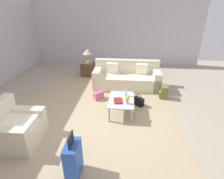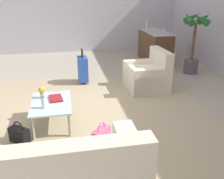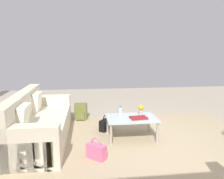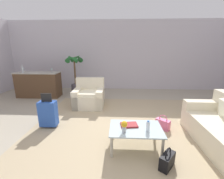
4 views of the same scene
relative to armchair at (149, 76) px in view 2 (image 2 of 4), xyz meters
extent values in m
plane|color=#A89E89|center=(0.90, -1.67, -0.30)|extent=(12.00, 12.00, 0.00)
cube|color=silver|center=(-4.16, -1.67, 1.25)|extent=(0.12, 8.00, 3.10)
cube|color=tan|center=(1.50, -1.47, -0.30)|extent=(5.20, 4.40, 0.01)
cube|color=beige|center=(3.00, -1.25, 0.02)|extent=(0.91, 0.24, 0.66)
cube|color=white|center=(3.19, -1.76, 0.33)|extent=(0.18, 0.40, 0.41)
cube|color=beige|center=(0.00, -0.07, -0.08)|extent=(0.96, 0.90, 0.44)
cube|color=beige|center=(-0.01, 0.27, 0.15)|extent=(0.95, 0.23, 0.91)
cube|color=beige|center=(0.37, -0.06, 0.00)|extent=(0.22, 0.88, 0.60)
cube|color=beige|center=(-0.37, -0.08, 0.00)|extent=(0.22, 0.88, 0.60)
cube|color=white|center=(0.00, -0.12, 0.18)|extent=(0.72, 0.63, 0.08)
cube|color=silver|center=(1.30, -2.17, 0.10)|extent=(0.96, 0.66, 0.02)
cylinder|color=#ADA899|center=(0.87, -1.89, -0.11)|extent=(0.05, 0.05, 0.40)
cylinder|color=#ADA899|center=(1.73, -1.89, -0.11)|extent=(0.05, 0.05, 0.40)
cylinder|color=#ADA899|center=(0.87, -2.45, -0.11)|extent=(0.05, 0.05, 0.40)
cylinder|color=#ADA899|center=(1.73, -2.45, -0.11)|extent=(0.05, 0.05, 0.40)
cylinder|color=silver|center=(1.50, -2.27, 0.21)|extent=(0.06, 0.06, 0.18)
cylinder|color=#2D6BBC|center=(1.50, -2.27, 0.31)|extent=(0.04, 0.04, 0.02)
cube|color=maroon|center=(1.18, -2.09, 0.13)|extent=(0.34, 0.25, 0.03)
cylinder|color=#B2B7BC|center=(1.08, -2.32, 0.17)|extent=(0.07, 0.07, 0.10)
sphere|color=gold|center=(1.08, -2.32, 0.27)|extent=(0.11, 0.11, 0.11)
cube|color=#513823|center=(-2.20, 0.93, 0.18)|extent=(1.62, 0.60, 0.97)
cube|color=#ADA899|center=(-2.20, 0.93, 0.65)|extent=(1.66, 0.64, 0.03)
cylinder|color=silver|center=(-2.77, 0.98, 0.67)|extent=(0.07, 0.07, 0.01)
cylinder|color=silver|center=(-2.77, 0.98, 0.72)|extent=(0.01, 0.01, 0.08)
sphere|color=silver|center=(-2.77, 0.98, 0.79)|extent=(0.08, 0.08, 0.08)
cylinder|color=silver|center=(-1.63, 0.96, 0.67)|extent=(0.07, 0.07, 0.01)
cylinder|color=silver|center=(-1.63, 0.96, 0.72)|extent=(0.01, 0.01, 0.08)
sphere|color=silver|center=(-1.63, 0.96, 0.79)|extent=(0.08, 0.08, 0.08)
cylinder|color=silver|center=(-2.69, 0.81, 0.78)|extent=(0.07, 0.07, 0.22)
cylinder|color=silver|center=(-2.69, 0.81, 0.93)|extent=(0.03, 0.03, 0.08)
cube|color=#2851AD|center=(-0.70, -1.47, 0.05)|extent=(0.41, 0.23, 0.60)
cube|color=black|center=(-0.70, -1.47, 0.45)|extent=(0.24, 0.03, 0.20)
cylinder|color=black|center=(-0.84, -1.48, -0.28)|extent=(0.02, 0.05, 0.05)
cylinder|color=black|center=(-0.56, -1.47, -0.28)|extent=(0.02, 0.05, 0.05)
cube|color=pink|center=(2.02, -1.43, -0.18)|extent=(0.33, 0.32, 0.24)
torus|color=pink|center=(2.02, -1.43, -0.04)|extent=(0.16, 0.14, 0.20)
cube|color=black|center=(1.76, -2.65, -0.18)|extent=(0.31, 0.34, 0.24)
torus|color=black|center=(1.76, -2.65, -0.04)|extent=(0.14, 0.16, 0.20)
cylinder|color=#514C56|center=(-0.90, 1.53, -0.11)|extent=(0.38, 0.38, 0.38)
cylinder|color=brown|center=(-0.90, 1.53, 0.57)|extent=(0.07, 0.07, 0.98)
cone|color=#23662D|center=(-0.68, 1.53, 1.18)|extent=(0.20, 0.49, 0.38)
cone|color=#23662D|center=(-0.90, 1.75, 1.18)|extent=(0.49, 0.20, 0.38)
cone|color=#23662D|center=(-1.12, 1.53, 1.18)|extent=(0.20, 0.49, 0.38)
cone|color=#23662D|center=(-0.90, 1.31, 1.18)|extent=(0.49, 0.20, 0.38)
camera|label=1|loc=(-2.73, -2.31, 2.31)|focal=28.00mm
camera|label=2|loc=(5.21, -1.90, 1.87)|focal=40.00mm
camera|label=3|loc=(2.16, 1.79, 1.41)|focal=35.00mm
camera|label=4|loc=(0.99, -4.68, 1.52)|focal=24.00mm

